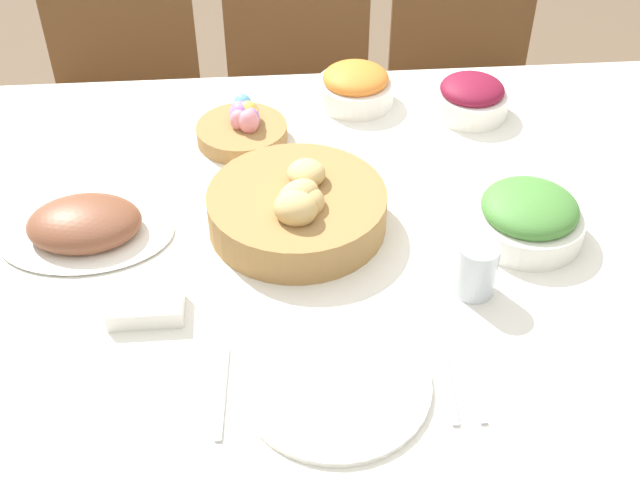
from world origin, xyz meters
name	(u,v)px	position (x,y,z in m)	size (l,w,h in m)	color
ground_plane	(327,468)	(0.00, 0.00, 0.00)	(12.00, 12.00, 0.00)	brown
dining_table	(327,365)	(0.00, 0.00, 0.38)	(1.67, 1.12, 0.76)	silver
chair_far_right	(466,74)	(0.48, 0.94, 0.54)	(0.43, 0.43, 1.00)	brown
chair_far_left	(125,87)	(-0.50, 0.94, 0.54)	(0.44, 0.44, 1.00)	brown
chair_far_center	(298,80)	(0.00, 0.94, 0.54)	(0.44, 0.44, 1.00)	brown
bread_basket	(298,208)	(-0.06, 0.00, 0.80)	(0.32, 0.32, 0.12)	#9E7542
egg_basket	(243,127)	(-0.15, 0.30, 0.79)	(0.19, 0.19, 0.08)	#9E7542
ham_platter	(85,226)	(-0.43, 0.01, 0.78)	(0.31, 0.22, 0.07)	white
carrot_bowl	(355,86)	(0.10, 0.43, 0.80)	(0.17, 0.17, 0.09)	white
green_salad_bowl	(528,216)	(0.35, -0.05, 0.80)	(0.20, 0.20, 0.09)	white
beet_salad_bowl	(471,97)	(0.34, 0.36, 0.80)	(0.16, 0.16, 0.08)	white
dinner_plate	(336,384)	(-0.02, -0.37, 0.77)	(0.28, 0.28, 0.01)	white
fork	(222,392)	(-0.19, -0.37, 0.76)	(0.02, 0.17, 0.00)	silver
knife	(447,378)	(0.14, -0.37, 0.76)	(0.02, 0.17, 0.00)	silver
spoon	(467,377)	(0.17, -0.37, 0.76)	(0.02, 0.17, 0.00)	silver
drinking_cup	(476,269)	(0.22, -0.18, 0.81)	(0.07, 0.07, 0.09)	silver
butter_dish	(146,307)	(-0.31, -0.20, 0.78)	(0.12, 0.07, 0.03)	white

